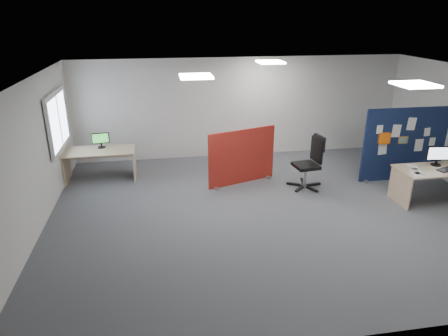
{
  "coord_description": "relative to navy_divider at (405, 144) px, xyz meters",
  "views": [
    {
      "loc": [
        -2.23,
        -7.05,
        3.79
      ],
      "look_at": [
        -1.06,
        -0.02,
        1.0
      ],
      "focal_mm": 32.0,
      "sensor_mm": 36.0,
      "label": 1
    }
  ],
  "objects": [
    {
      "name": "monitor_main",
      "position": [
        0.1,
        -1.02,
        0.09
      ],
      "size": [
        0.49,
        0.2,
        0.43
      ],
      "rotation": [
        0.0,
        0.0,
        -0.13
      ],
      "color": "black",
      "rests_on": "main_desk"
    },
    {
      "name": "monitor_second",
      "position": [
        -7.11,
        1.38,
        0.06
      ],
      "size": [
        0.41,
        0.18,
        0.37
      ],
      "rotation": [
        0.0,
        0.0,
        0.14
      ],
      "color": "black",
      "rests_on": "second_desk"
    },
    {
      "name": "floor",
      "position": [
        -3.46,
        -1.1,
        -0.88
      ],
      "size": [
        9.0,
        9.0,
        0.0
      ],
      "primitive_type": "plane",
      "color": "#56595E",
      "rests_on": "ground"
    },
    {
      "name": "ceiling",
      "position": [
        -3.46,
        -1.1,
        1.82
      ],
      "size": [
        9.0,
        7.0,
        0.02
      ],
      "primitive_type": "cube",
      "color": "white",
      "rests_on": "wall_back"
    },
    {
      "name": "wall_front",
      "position": [
        -3.46,
        -4.6,
        0.47
      ],
      "size": [
        9.0,
        0.02,
        2.7
      ],
      "primitive_type": "cube",
      "color": "silver",
      "rests_on": "floor"
    },
    {
      "name": "second_desk",
      "position": [
        -7.14,
        1.24,
        -0.33
      ],
      "size": [
        1.65,
        0.82,
        0.73
      ],
      "color": "tan",
      "rests_on": "floor"
    },
    {
      "name": "ceiling_lights",
      "position": [
        -3.13,
        -0.43,
        1.79
      ],
      "size": [
        4.1,
        4.1,
        0.04
      ],
      "color": "white",
      "rests_on": "ceiling"
    },
    {
      "name": "wall_left",
      "position": [
        -7.96,
        -1.1,
        0.47
      ],
      "size": [
        0.02,
        7.0,
        2.7
      ],
      "primitive_type": "cube",
      "color": "silver",
      "rests_on": "floor"
    },
    {
      "name": "wall_back",
      "position": [
        -3.46,
        2.4,
        0.47
      ],
      "size": [
        9.0,
        0.02,
        2.7
      ],
      "primitive_type": "cube",
      "color": "silver",
      "rests_on": "floor"
    },
    {
      "name": "window",
      "position": [
        -7.9,
        0.9,
        0.67
      ],
      "size": [
        0.06,
        1.7,
        1.3
      ],
      "color": "white",
      "rests_on": "wall_left"
    },
    {
      "name": "office_chair",
      "position": [
        -2.34,
        -0.09,
        -0.19
      ],
      "size": [
        0.79,
        0.8,
        1.21
      ],
      "rotation": [
        0.0,
        0.0,
        0.12
      ],
      "color": "black",
      "rests_on": "floor"
    },
    {
      "name": "navy_divider",
      "position": [
        0.0,
        0.0,
        0.0
      ],
      "size": [
        2.13,
        0.3,
        1.76
      ],
      "color": "#0E1633",
      "rests_on": "floor"
    },
    {
      "name": "keyboard",
      "position": [
        0.16,
        -1.3,
        -0.14
      ],
      "size": [
        0.48,
        0.31,
        0.02
      ],
      "primitive_type": "cube",
      "rotation": [
        0.0,
        0.0,
        0.32
      ],
      "color": "black",
      "rests_on": "main_desk"
    },
    {
      "name": "desk_papers",
      "position": [
        -0.24,
        -1.3,
        -0.15
      ],
      "size": [
        1.45,
        0.73,
        0.0
      ],
      "color": "white",
      "rests_on": "main_desk"
    },
    {
      "name": "main_desk",
      "position": [
        0.12,
        -1.17,
        -0.32
      ],
      "size": [
        1.87,
        0.83,
        0.73
      ],
      "color": "tan",
      "rests_on": "floor"
    },
    {
      "name": "red_divider",
      "position": [
        -3.84,
        0.4,
        -0.24
      ],
      "size": [
        1.66,
        0.61,
        1.3
      ],
      "rotation": [
        0.0,
        0.0,
        0.33
      ],
      "color": "maroon",
      "rests_on": "floor"
    }
  ]
}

